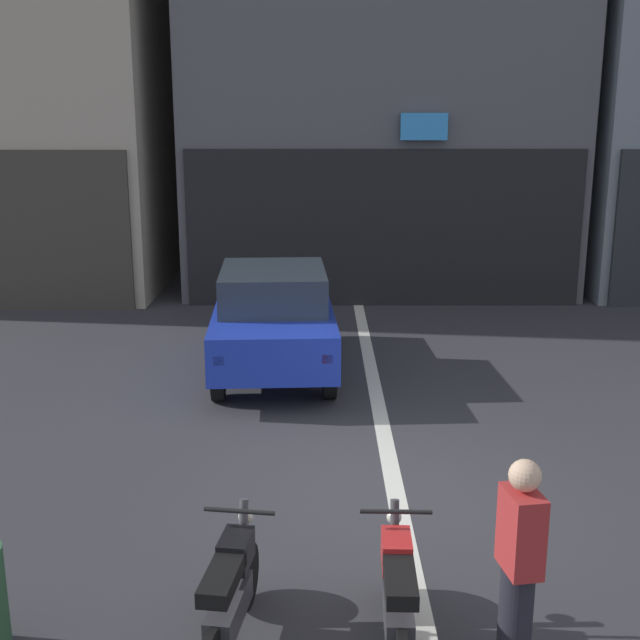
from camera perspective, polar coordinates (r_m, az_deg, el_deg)
The scene contains 6 objects.
ground_plane at distance 8.72m, azimuth 5.64°, elevation -12.27°, with size 120.00×120.00×0.00m, color #333338.
lane_centre_line at distance 14.32m, azimuth 3.47°, elevation -1.45°, with size 0.20×18.00×0.01m, color silver.
car_blue_crossing_near at distance 12.41m, azimuth -3.01°, elevation 0.28°, with size 1.97×4.19×1.64m.
motorcycle_black_row_leftmost at distance 6.35m, azimuth -6.06°, elevation -18.55°, with size 0.55×1.66×0.98m.
motorcycle_red_row_left_mid at distance 6.33m, azimuth 5.70°, elevation -18.65°, with size 0.55×1.67×0.98m.
person_by_motorcycles at distance 5.98m, azimuth 14.03°, elevation -16.71°, with size 0.27×0.39×1.67m.
Camera 1 is at (-0.80, -7.76, 3.90)m, focal length 45.52 mm.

